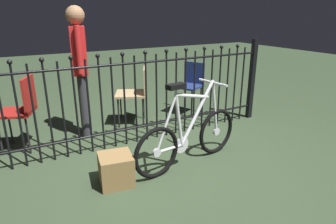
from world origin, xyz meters
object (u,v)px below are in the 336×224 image
at_px(bicycle, 189,136).
at_px(chair_red, 22,106).
at_px(chair_navy, 191,82).
at_px(person_visitor, 79,61).
at_px(chair_tan, 137,90).
at_px(display_crate, 116,169).

distance_m(bicycle, chair_red, 2.00).
xyz_separation_m(chair_navy, person_visitor, (-1.76, -0.10, 0.49)).
distance_m(chair_tan, display_crate, 1.70).
bearing_deg(chair_red, bicycle, -40.49).
xyz_separation_m(chair_tan, chair_navy, (0.97, 0.04, -0.01)).
height_order(chair_tan, chair_red, chair_red).
xyz_separation_m(chair_navy, display_crate, (-1.82, -1.46, -0.36)).
bearing_deg(chair_navy, person_visitor, -176.69).
bearing_deg(display_crate, chair_red, 118.23).
bearing_deg(bicycle, person_visitor, 119.34).
distance_m(chair_tan, chair_navy, 0.97).
height_order(bicycle, person_visitor, person_visitor).
bearing_deg(chair_tan, chair_red, -174.42).
height_order(bicycle, chair_tan, bicycle).
height_order(chair_red, chair_navy, chair_red).
bearing_deg(chair_tan, person_visitor, -175.42).
bearing_deg(chair_red, chair_navy, 4.30).
xyz_separation_m(chair_tan, display_crate, (-0.84, -1.42, -0.36)).
relative_size(chair_navy, person_visitor, 0.49).
bearing_deg(chair_red, display_crate, -61.77).
height_order(chair_red, person_visitor, person_visitor).
xyz_separation_m(chair_tan, chair_red, (-1.53, -0.15, 0.03)).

